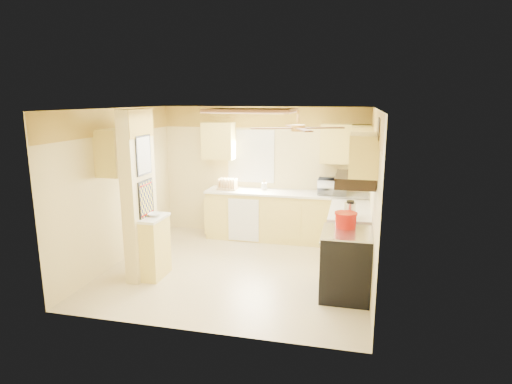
% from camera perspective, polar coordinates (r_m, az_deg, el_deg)
% --- Properties ---
extents(floor, '(4.00, 4.00, 0.00)m').
position_cam_1_polar(floor, '(6.89, -2.40, -10.23)').
color(floor, tan).
rests_on(floor, ground).
extents(ceiling, '(4.00, 4.00, 0.00)m').
position_cam_1_polar(ceiling, '(6.36, -2.61, 11.04)').
color(ceiling, white).
rests_on(ceiling, wall_back).
extents(wall_back, '(4.00, 0.00, 4.00)m').
position_cam_1_polar(wall_back, '(8.32, 1.03, 2.70)').
color(wall_back, '#DFCB88').
rests_on(wall_back, floor).
extents(wall_front, '(4.00, 0.00, 4.00)m').
position_cam_1_polar(wall_front, '(4.77, -8.67, -4.78)').
color(wall_front, '#DFCB88').
rests_on(wall_front, floor).
extents(wall_left, '(0.00, 3.80, 3.80)m').
position_cam_1_polar(wall_left, '(7.30, -17.79, 0.74)').
color(wall_left, '#DFCB88').
rests_on(wall_left, floor).
extents(wall_right, '(0.00, 3.80, 3.80)m').
position_cam_1_polar(wall_right, '(6.29, 15.35, -0.91)').
color(wall_right, '#DFCB88').
rests_on(wall_right, floor).
extents(wallpaper_border, '(4.00, 0.02, 0.40)m').
position_cam_1_polar(wallpaper_border, '(8.20, 1.03, 9.93)').
color(wallpaper_border, gold).
rests_on(wallpaper_border, wall_back).
extents(partition_column, '(0.20, 0.70, 2.50)m').
position_cam_1_polar(partition_column, '(6.52, -15.34, -0.45)').
color(partition_column, '#DFCB88').
rests_on(partition_column, floor).
extents(partition_ledge, '(0.25, 0.55, 0.90)m').
position_cam_1_polar(partition_ledge, '(6.64, -13.26, -7.30)').
color(partition_ledge, '#FFE177').
rests_on(partition_ledge, floor).
extents(ledge_top, '(0.28, 0.58, 0.04)m').
position_cam_1_polar(ledge_top, '(6.50, -13.46, -3.39)').
color(ledge_top, white).
rests_on(ledge_top, partition_ledge).
extents(lower_cabinets_back, '(3.00, 0.60, 0.90)m').
position_cam_1_polar(lower_cabinets_back, '(8.12, 4.01, -3.36)').
color(lower_cabinets_back, '#FFE177').
rests_on(lower_cabinets_back, floor).
extents(lower_cabinets_right, '(0.60, 1.40, 0.90)m').
position_cam_1_polar(lower_cabinets_right, '(7.07, 12.38, -6.02)').
color(lower_cabinets_right, '#FFE177').
rests_on(lower_cabinets_right, floor).
extents(countertop_back, '(3.04, 0.64, 0.04)m').
position_cam_1_polar(countertop_back, '(8.00, 4.05, -0.14)').
color(countertop_back, white).
rests_on(countertop_back, lower_cabinets_back).
extents(countertop_right, '(0.64, 1.44, 0.04)m').
position_cam_1_polar(countertop_right, '(6.94, 12.48, -2.33)').
color(countertop_right, white).
rests_on(countertop_right, lower_cabinets_right).
extents(dishwasher_panel, '(0.58, 0.02, 0.80)m').
position_cam_1_polar(dishwasher_panel, '(7.98, -1.68, -3.76)').
color(dishwasher_panel, white).
rests_on(dishwasher_panel, lower_cabinets_back).
extents(window, '(0.92, 0.02, 1.02)m').
position_cam_1_polar(window, '(8.32, -0.67, 4.79)').
color(window, white).
rests_on(window, wall_back).
extents(upper_cab_back_left, '(0.60, 0.35, 0.70)m').
position_cam_1_polar(upper_cab_back_left, '(8.30, -5.00, 6.81)').
color(upper_cab_back_left, '#FFE177').
rests_on(upper_cab_back_left, wall_back).
extents(upper_cab_back_right, '(0.90, 0.35, 0.70)m').
position_cam_1_polar(upper_cab_back_right, '(7.89, 11.91, 6.31)').
color(upper_cab_back_right, '#FFE177').
rests_on(upper_cab_back_right, wall_back).
extents(upper_cab_right, '(0.35, 1.00, 0.70)m').
position_cam_1_polar(upper_cab_right, '(7.42, 13.94, 5.84)').
color(upper_cab_right, '#FFE177').
rests_on(upper_cab_right, wall_right).
extents(upper_cab_left_wall, '(0.35, 0.75, 0.70)m').
position_cam_1_polar(upper_cab_left_wall, '(6.91, -17.92, 5.15)').
color(upper_cab_left_wall, '#FFE177').
rests_on(upper_cab_left_wall, wall_left).
extents(upper_cab_over_stove, '(0.35, 0.76, 0.52)m').
position_cam_1_polar(upper_cab_over_stove, '(5.62, 14.14, 4.88)').
color(upper_cab_over_stove, '#FFE177').
rests_on(upper_cab_over_stove, wall_right).
extents(stove, '(0.68, 0.77, 0.92)m').
position_cam_1_polar(stove, '(5.99, 11.88, -9.32)').
color(stove, black).
rests_on(stove, floor).
extents(range_hood, '(0.50, 0.76, 0.14)m').
position_cam_1_polar(range_hood, '(5.67, 13.11, 1.61)').
color(range_hood, black).
rests_on(range_hood, upper_cab_over_stove).
extents(poster_menu, '(0.02, 0.42, 0.57)m').
position_cam_1_polar(poster_menu, '(6.36, -14.76, 4.77)').
color(poster_menu, black).
rests_on(poster_menu, partition_column).
extents(poster_nashville, '(0.02, 0.42, 0.57)m').
position_cam_1_polar(poster_nashville, '(6.48, -14.44, -0.94)').
color(poster_nashville, black).
rests_on(poster_nashville, partition_column).
extents(ceiling_light_panel, '(1.35, 0.95, 0.06)m').
position_cam_1_polar(ceiling_light_panel, '(6.82, -0.62, 10.76)').
color(ceiling_light_panel, brown).
rests_on(ceiling_light_panel, ceiling).
extents(ceiling_fan, '(1.15, 1.15, 0.26)m').
position_cam_1_polar(ceiling_fan, '(5.48, 5.61, 8.55)').
color(ceiling_fan, gold).
rests_on(ceiling_fan, ceiling).
extents(vent_grate, '(0.02, 0.40, 0.25)m').
position_cam_1_polar(vent_grate, '(5.24, 16.10, 8.11)').
color(vent_grate, black).
rests_on(vent_grate, wall_right).
extents(microwave, '(0.52, 0.35, 0.29)m').
position_cam_1_polar(microwave, '(7.85, 10.15, 0.68)').
color(microwave, white).
rests_on(microwave, countertop_back).
extents(bowl, '(0.20, 0.20, 0.05)m').
position_cam_1_polar(bowl, '(6.51, -13.35, -2.95)').
color(bowl, white).
rests_on(bowl, ledge_top).
extents(dutch_oven, '(0.31, 0.31, 0.21)m').
position_cam_1_polar(dutch_oven, '(6.00, 11.88, -3.64)').
color(dutch_oven, '#AF1209').
rests_on(dutch_oven, stove).
extents(kettle, '(0.17, 0.17, 0.25)m').
position_cam_1_polar(kettle, '(6.39, 12.42, -2.31)').
color(kettle, silver).
rests_on(kettle, countertop_right).
extents(dish_rack, '(0.36, 0.27, 0.21)m').
position_cam_1_polar(dish_rack, '(8.21, -3.83, 0.87)').
color(dish_rack, tan).
rests_on(dish_rack, countertop_back).
extents(utensil_crock, '(0.10, 0.10, 0.21)m').
position_cam_1_polar(utensil_crock, '(8.16, 1.10, 0.77)').
color(utensil_crock, white).
rests_on(utensil_crock, countertop_back).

